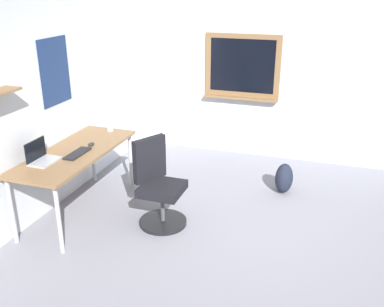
{
  "coord_description": "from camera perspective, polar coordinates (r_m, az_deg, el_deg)",
  "views": [
    {
      "loc": [
        -3.81,
        -0.61,
        2.49
      ],
      "look_at": [
        0.1,
        0.71,
        0.85
      ],
      "focal_mm": 40.71,
      "sensor_mm": 36.0,
      "label": 1
    }
  ],
  "objects": [
    {
      "name": "ground_plane",
      "position": [
        4.59,
        8.22,
        -11.4
      ],
      "size": [
        5.2,
        5.2,
        0.0
      ],
      "primitive_type": "plane",
      "color": "gray",
      "rests_on": "ground"
    },
    {
      "name": "wall_back",
      "position": [
        5.03,
        -19.64,
        6.75
      ],
      "size": [
        5.0,
        0.3,
        2.6
      ],
      "color": "silver",
      "rests_on": "ground"
    },
    {
      "name": "wall_right",
      "position": [
        6.4,
        12.9,
        10.45
      ],
      "size": [
        0.22,
        5.0,
        2.6
      ],
      "color": "silver",
      "rests_on": "ground"
    },
    {
      "name": "desk",
      "position": [
        4.97,
        -15.0,
        -0.37
      ],
      "size": [
        1.67,
        0.67,
        0.75
      ],
      "color": "olive",
      "rests_on": "ground"
    },
    {
      "name": "office_chair",
      "position": [
        4.72,
        -4.42,
        -4.57
      ],
      "size": [
        0.55,
        0.56,
        0.95
      ],
      "color": "black",
      "rests_on": "ground"
    },
    {
      "name": "laptop",
      "position": [
        4.74,
        -19.17,
        -0.4
      ],
      "size": [
        0.31,
        0.21,
        0.23
      ],
      "color": "#ADAFB5",
      "rests_on": "desk"
    },
    {
      "name": "keyboard",
      "position": [
        4.84,
        -14.79,
        -0.0
      ],
      "size": [
        0.37,
        0.13,
        0.02
      ],
      "primitive_type": "cube",
      "color": "black",
      "rests_on": "desk"
    },
    {
      "name": "computer_mouse",
      "position": [
        5.05,
        -13.1,
        1.19
      ],
      "size": [
        0.1,
        0.06,
        0.03
      ],
      "primitive_type": "ellipsoid",
      "color": "#262628",
      "rests_on": "desk"
    },
    {
      "name": "coffee_mug",
      "position": [
        5.5,
        -10.69,
        3.4
      ],
      "size": [
        0.08,
        0.08,
        0.09
      ],
      "primitive_type": "cylinder",
      "color": "silver",
      "rests_on": "desk"
    },
    {
      "name": "backpack",
      "position": [
        5.58,
        11.96,
        -3.18
      ],
      "size": [
        0.32,
        0.22,
        0.38
      ],
      "primitive_type": "ellipsoid",
      "color": "#1E2333",
      "rests_on": "ground"
    }
  ]
}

